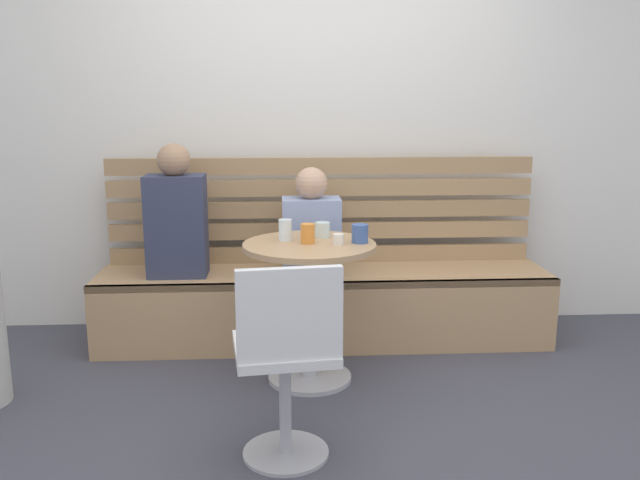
{
  "coord_description": "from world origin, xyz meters",
  "views": [
    {
      "loc": [
        -0.24,
        -2.63,
        1.46
      ],
      "look_at": [
        -0.06,
        0.66,
        0.75
      ],
      "focal_mm": 36.99,
      "sensor_mm": 36.0,
      "label": 1
    }
  ],
  "objects": [
    {
      "name": "booth_backrest",
      "position": [
        0.0,
        1.44,
        0.78
      ],
      "size": [
        2.65,
        0.04,
        0.66
      ],
      "color": "#A68157",
      "rests_on": "booth_bench"
    },
    {
      "name": "white_chair",
      "position": [
        -0.24,
        -0.18,
        0.46
      ],
      "size": [
        0.44,
        0.44,
        0.85
      ],
      "color": "#ADADB2",
      "rests_on": "ground"
    },
    {
      "name": "person_child_left",
      "position": [
        -0.08,
        1.17,
        0.72
      ],
      "size": [
        0.34,
        0.22,
        0.63
      ],
      "color": "#8C9EC6",
      "rests_on": "booth_bench"
    },
    {
      "name": "cup_tumbler_orange",
      "position": [
        -0.12,
        0.63,
        0.79
      ],
      "size": [
        0.07,
        0.07,
        0.1
      ],
      "primitive_type": "cylinder",
      "color": "orange",
      "rests_on": "cafe_table"
    },
    {
      "name": "cup_espresso_small",
      "position": [
        0.03,
        0.59,
        0.77
      ],
      "size": [
        0.06,
        0.06,
        0.05
      ],
      "primitive_type": "cylinder",
      "color": "silver",
      "rests_on": "cafe_table"
    },
    {
      "name": "booth_bench",
      "position": [
        0.0,
        1.2,
        0.22
      ],
      "size": [
        2.7,
        0.52,
        0.44
      ],
      "color": "tan",
      "rests_on": "ground"
    },
    {
      "name": "ground",
      "position": [
        0.0,
        0.0,
        0.0
      ],
      "size": [
        8.0,
        8.0,
        0.0
      ],
      "primitive_type": "plane",
      "color": "#42424C"
    },
    {
      "name": "person_adult",
      "position": [
        -0.86,
        1.17,
        0.79
      ],
      "size": [
        0.34,
        0.22,
        0.77
      ],
      "color": "#333851",
      "rests_on": "booth_bench"
    },
    {
      "name": "cup_glass_short",
      "position": [
        -0.04,
        0.78,
        0.78
      ],
      "size": [
        0.08,
        0.08,
        0.08
      ],
      "primitive_type": "cylinder",
      "color": "silver",
      "rests_on": "cafe_table"
    },
    {
      "name": "back_wall",
      "position": [
        0.0,
        1.64,
        1.45
      ],
      "size": [
        5.2,
        0.1,
        2.9
      ],
      "primitive_type": "cube",
      "color": "silver",
      "rests_on": "ground"
    },
    {
      "name": "cup_water_clear",
      "position": [
        -0.23,
        0.71,
        0.8
      ],
      "size": [
        0.07,
        0.07,
        0.11
      ],
      "primitive_type": "cylinder",
      "color": "white",
      "rests_on": "cafe_table"
    },
    {
      "name": "cafe_table",
      "position": [
        -0.11,
        0.63,
        0.52
      ],
      "size": [
        0.68,
        0.68,
        0.74
      ],
      "color": "#ADADB2",
      "rests_on": "ground"
    },
    {
      "name": "cup_mug_blue",
      "position": [
        0.15,
        0.63,
        0.79
      ],
      "size": [
        0.08,
        0.08,
        0.09
      ],
      "primitive_type": "cylinder",
      "color": "#3D5B9E",
      "rests_on": "cafe_table"
    }
  ]
}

